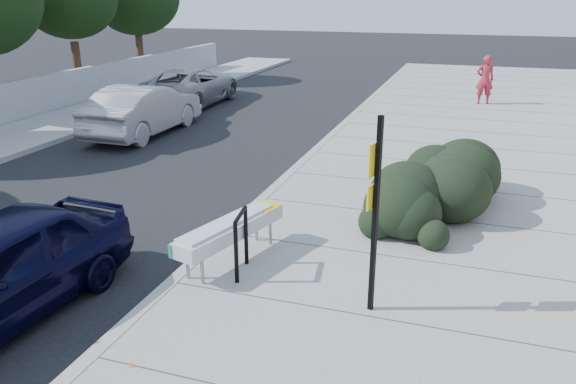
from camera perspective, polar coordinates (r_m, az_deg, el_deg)
name	(u,v)px	position (r m, az deg, el deg)	size (l,w,h in m)	color
ground	(172,290)	(9.16, -11.72, -9.75)	(120.00, 120.00, 0.00)	black
sidewalk_near	(532,215)	(12.68, 23.55, -2.18)	(11.20, 50.00, 0.15)	gray
curb_near	(277,187)	(13.28, -1.08, 0.54)	(0.22, 50.00, 0.17)	#9E9E99
curb_far	(8,157)	(17.55, -26.58, 3.20)	(0.22, 50.00, 0.17)	#9E9E99
bench	(231,230)	(9.39, -5.82, -3.85)	(1.12, 2.36, 0.70)	gray
bike_rack	(241,237)	(8.94, -4.80, -4.58)	(0.17, 0.71, 1.04)	black
sign_post	(375,205)	(7.62, 8.82, -1.35)	(0.15, 0.31, 2.82)	black
hedge	(433,178)	(11.81, 14.55, 1.42)	(1.91, 3.82, 1.43)	black
wagon_silver	(144,110)	(19.08, -14.44, 8.11)	(1.72, 4.94, 1.63)	#A0A1A5
suv_silver	(190,86)	(23.87, -9.91, 10.54)	(2.54, 5.50, 1.53)	gray
pedestrian	(485,80)	(24.23, 19.37, 10.71)	(0.70, 0.46, 1.93)	maroon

